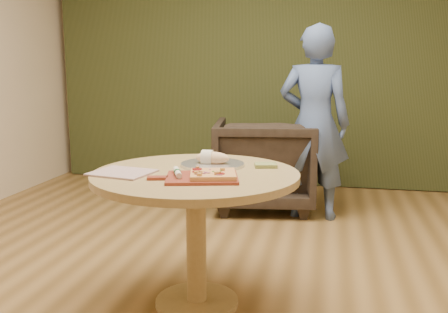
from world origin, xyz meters
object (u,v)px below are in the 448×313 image
flatbread_pizza (213,174)px  serving_tray (213,164)px  pizza_paddle (200,178)px  bread_roll (211,158)px  armchair (264,159)px  person_standing (314,123)px  pedestal_table (196,198)px  cutlery_roll (177,172)px

flatbread_pizza → serving_tray: flatbread_pizza is taller
pizza_paddle → bread_roll: (-0.02, 0.34, 0.04)m
armchair → serving_tray: bearing=80.4°
flatbread_pizza → armchair: armchair is taller
bread_roll → armchair: 1.85m
person_standing → pedestal_table: bearing=77.6°
armchair → flatbread_pizza: bearing=82.8°
armchair → person_standing: size_ratio=0.55×
pizza_paddle → serving_tray: serving_tray is taller
pedestal_table → bread_roll: (0.04, 0.18, 0.18)m
flatbread_pizza → cutlery_roll: 0.18m
flatbread_pizza → armchair: size_ratio=0.29×
pizza_paddle → person_standing: (0.49, 1.95, 0.06)m
serving_tray → armchair: bearing=88.3°
pedestal_table → flatbread_pizza: size_ratio=4.11×
flatbread_pizza → cutlery_roll: size_ratio=1.39×
cutlery_roll → person_standing: size_ratio=0.12×
flatbread_pizza → armchair: (-0.03, 2.15, -0.32)m
pizza_paddle → flatbread_pizza: (0.06, 0.00, 0.02)m
serving_tray → bread_roll: 0.04m
serving_tray → bread_roll: bread_roll is taller
pizza_paddle → armchair: (0.04, 2.16, -0.30)m
pedestal_table → serving_tray: (0.05, 0.18, 0.15)m
pizza_paddle → person_standing: 2.01m
flatbread_pizza → pizza_paddle: bearing=-175.8°
pizza_paddle → person_standing: bearing=61.8°
pizza_paddle → pedestal_table: bearing=98.4°
armchair → pedestal_table: bearing=79.1°
flatbread_pizza → pedestal_table: bearing=130.1°
pedestal_table → bread_roll: 0.26m
pedestal_table → flatbread_pizza: flatbread_pizza is taller
serving_tray → flatbread_pizza: bearing=-76.7°
pedestal_table → person_standing: size_ratio=0.67×
serving_tray → person_standing: 1.69m
bread_roll → person_standing: size_ratio=0.12×
pedestal_table → pizza_paddle: size_ratio=2.33×
pedestal_table → pizza_paddle: 0.23m
armchair → person_standing: person_standing is taller
person_standing → pizza_paddle: bearing=80.8°
flatbread_pizza → serving_tray: bearing=103.3°
pedestal_table → flatbread_pizza: (0.13, -0.15, 0.17)m
pedestal_table → cutlery_roll: (-0.05, -0.16, 0.17)m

